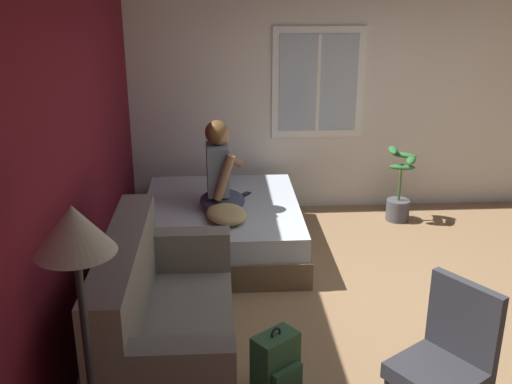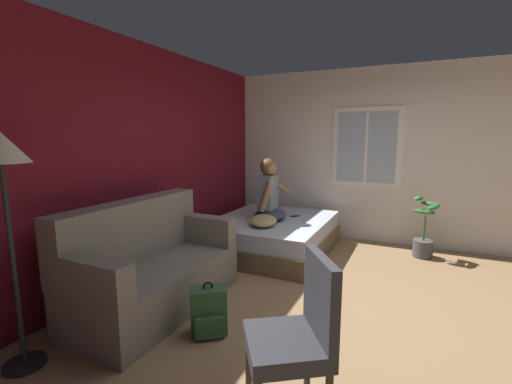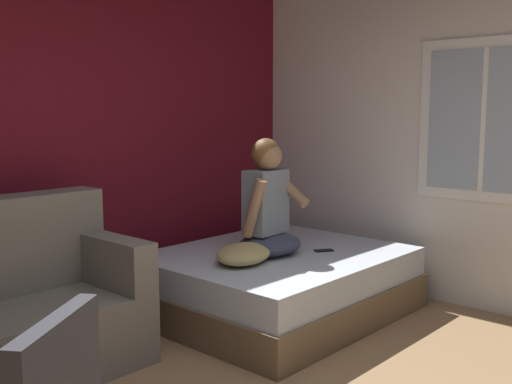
{
  "view_description": "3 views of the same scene",
  "coord_description": "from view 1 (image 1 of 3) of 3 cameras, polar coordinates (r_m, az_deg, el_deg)",
  "views": [
    {
      "loc": [
        -4.17,
        1.51,
        2.62
      ],
      "look_at": [
        0.71,
        1.21,
        0.85
      ],
      "focal_mm": 42.0,
      "sensor_mm": 36.0,
      "label": 1
    },
    {
      "loc": [
        -3.08,
        -0.34,
        1.65
      ],
      "look_at": [
        0.54,
        1.37,
        1.0
      ],
      "focal_mm": 24.0,
      "sensor_mm": 36.0,
      "label": 2
    },
    {
      "loc": [
        -2.05,
        -1.38,
        1.56
      ],
      "look_at": [
        0.9,
        1.29,
        1.01
      ],
      "focal_mm": 42.0,
      "sensor_mm": 36.0,
      "label": 3
    }
  ],
  "objects": [
    {
      "name": "cell_phone",
      "position": [
        6.2,
        -1.05,
        -0.22
      ],
      "size": [
        0.16,
        0.14,
        0.01
      ],
      "primitive_type": "cube",
      "rotation": [
        0.0,
        0.0,
        4.12
      ],
      "color": "black",
      "rests_on": "bed"
    },
    {
      "name": "side_chair",
      "position": [
        3.77,
        17.7,
        -14.81
      ],
      "size": [
        0.64,
        0.64,
        0.98
      ],
      "color": "#382D23",
      "rests_on": "ground"
    },
    {
      "name": "potted_plant",
      "position": [
        6.91,
        13.47,
        -0.27
      ],
      "size": [
        0.39,
        0.37,
        0.85
      ],
      "color": "#4C4C51",
      "rests_on": "ground"
    },
    {
      "name": "wall_side_with_window",
      "position": [
        7.04,
        9.0,
        9.29
      ],
      "size": [
        0.19,
        6.45,
        2.7
      ],
      "color": "silver",
      "rests_on": "ground"
    },
    {
      "name": "throw_pillow",
      "position": [
        5.53,
        -2.81,
        -2.09
      ],
      "size": [
        0.57,
        0.49,
        0.14
      ],
      "primitive_type": "ellipsoid",
      "rotation": [
        0.0,
        0.0,
        0.32
      ],
      "color": "tan",
      "rests_on": "bed"
    },
    {
      "name": "backpack",
      "position": [
        4.14,
        1.96,
        -15.94
      ],
      "size": [
        0.35,
        0.35,
        0.46
      ],
      "color": "#2D5133",
      "rests_on": "ground"
    },
    {
      "name": "person_seated",
      "position": [
        5.74,
        -3.46,
        1.77
      ],
      "size": [
        0.54,
        0.47,
        0.88
      ],
      "color": "#383D51",
      "rests_on": "bed"
    },
    {
      "name": "ground_plane",
      "position": [
        5.15,
        14.34,
        -11.36
      ],
      "size": [
        40.0,
        40.0,
        0.0
      ],
      "primitive_type": "plane",
      "color": "#93704C"
    },
    {
      "name": "couch",
      "position": [
        4.17,
        -8.94,
        -12.58
      ],
      "size": [
        1.7,
        0.82,
        1.04
      ],
      "color": "slate",
      "rests_on": "ground"
    },
    {
      "name": "floor_lamp",
      "position": [
        2.76,
        -16.64,
        -6.46
      ],
      "size": [
        0.36,
        0.36,
        1.7
      ],
      "color": "black",
      "rests_on": "ground"
    },
    {
      "name": "wall_back_accent",
      "position": [
        4.49,
        -17.48,
        2.57
      ],
      "size": [
        10.01,
        0.16,
        2.7
      ],
      "primitive_type": "cube",
      "color": "maroon",
      "rests_on": "ground"
    },
    {
      "name": "bed",
      "position": [
        6.05,
        -3.28,
        -3.32
      ],
      "size": [
        1.87,
        1.58,
        0.48
      ],
      "color": "brown",
      "rests_on": "ground"
    }
  ]
}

